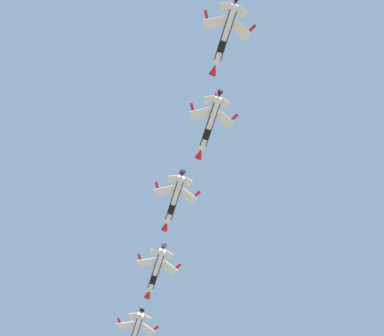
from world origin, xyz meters
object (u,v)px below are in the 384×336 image
Objects in this scene: fighter_jet_left_outer at (209,125)px; fighter_jet_right_outer at (225,36)px; fighter_jet_right_wing at (174,201)px; fighter_jet_lead at (135,333)px; fighter_jet_left_wing at (156,271)px.

fighter_jet_left_outer is 1.00× the size of fighter_jet_right_outer.
fighter_jet_right_wing is 1.00× the size of fighter_jet_left_outer.
fighter_jet_right_outer is at bearing -90.33° from fighter_jet_right_wing.
fighter_jet_lead is 1.00× the size of fighter_jet_left_outer.
fighter_jet_left_wing is 38.16m from fighter_jet_left_outer.
fighter_jet_lead is 37.45m from fighter_jet_right_wing.
fighter_jet_right_outer is at bearing -90.44° from fighter_jet_lead.
fighter_jet_lead is at bearing 91.98° from fighter_jet_left_outer.
fighter_jet_right_outer reaches higher than fighter_jet_lead.
fighter_jet_left_outer is (14.51, -35.17, 2.87)m from fighter_jet_left_wing.
fighter_jet_left_outer is at bearing -83.19° from fighter_jet_right_wing.
fighter_jet_lead is 1.00× the size of fighter_jet_right_wing.
fighter_jet_right_outer reaches higher than fighter_jet_right_wing.
fighter_jet_lead is at bearing 89.56° from fighter_jet_right_outer.
fighter_jet_left_outer is at bearing -87.62° from fighter_jet_left_wing.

